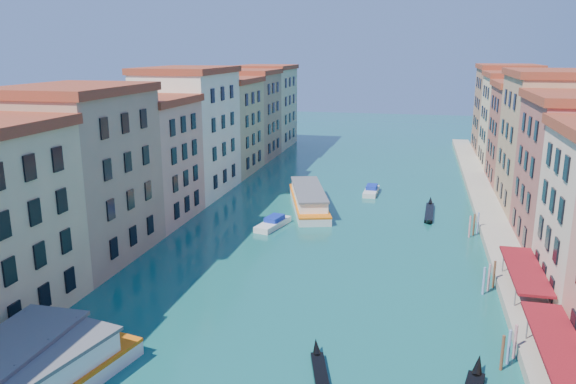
{
  "coord_description": "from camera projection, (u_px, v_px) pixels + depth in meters",
  "views": [
    {
      "loc": [
        11.37,
        -15.93,
        23.85
      ],
      "look_at": [
        -3.68,
        48.17,
        7.01
      ],
      "focal_mm": 35.0,
      "sensor_mm": 36.0,
      "label": 1
    }
  ],
  "objects": [
    {
      "name": "right_bank_palazzos",
      "position": [
        559.0,
        156.0,
        75.7
      ],
      "size": [
        12.8,
        128.4,
        21.0
      ],
      "color": "#A44534",
      "rests_on": "ground"
    },
    {
      "name": "mooring_poles_right",
      "position": [
        504.0,
        332.0,
        46.06
      ],
      "size": [
        1.44,
        54.24,
        3.2
      ],
      "color": "brown",
      "rests_on": "ground"
    },
    {
      "name": "gondola_far",
      "position": [
        429.0,
        211.0,
        83.47
      ],
      "size": [
        1.53,
        12.63,
        1.79
      ],
      "rotation": [
        0.0,
        0.0,
        -0.04
      ],
      "color": "black",
      "rests_on": "ground"
    },
    {
      "name": "quay",
      "position": [
        491.0,
        218.0,
        79.76
      ],
      "size": [
        4.0,
        140.0,
        1.0
      ],
      "primitive_type": "cube",
      "color": "#A59F85",
      "rests_on": "ground"
    },
    {
      "name": "gondola_fore",
      "position": [
        322.0,
        383.0,
        40.64
      ],
      "size": [
        3.75,
        10.72,
        2.18
      ],
      "rotation": [
        0.0,
        0.0,
        0.27
      ],
      "color": "black",
      "rests_on": "ground"
    },
    {
      "name": "left_bank_palazzos",
      "position": [
        173.0,
        142.0,
        87.81
      ],
      "size": [
        12.8,
        128.4,
        21.0
      ],
      "color": "beige",
      "rests_on": "ground"
    },
    {
      "name": "motorboat_far",
      "position": [
        371.0,
        190.0,
        95.11
      ],
      "size": [
        2.32,
        6.78,
        1.39
      ],
      "rotation": [
        0.0,
        0.0,
        -0.03
      ],
      "color": "silver",
      "rests_on": "ground"
    },
    {
      "name": "vaporetto_far",
      "position": [
        308.0,
        199.0,
        86.78
      ],
      "size": [
        10.24,
        20.73,
        3.01
      ],
      "rotation": [
        0.0,
        0.0,
        0.29
      ],
      "color": "silver",
      "rests_on": "ground"
    },
    {
      "name": "motorboat_mid",
      "position": [
        273.0,
        223.0,
        77.33
      ],
      "size": [
        3.78,
        7.28,
        1.44
      ],
      "rotation": [
        0.0,
        0.0,
        -0.24
      ],
      "color": "silver",
      "rests_on": "ground"
    },
    {
      "name": "restaurant_awnings",
      "position": [
        564.0,
        354.0,
        39.49
      ],
      "size": [
        3.2,
        44.55,
        3.12
      ],
      "color": "maroon",
      "rests_on": "ground"
    }
  ]
}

